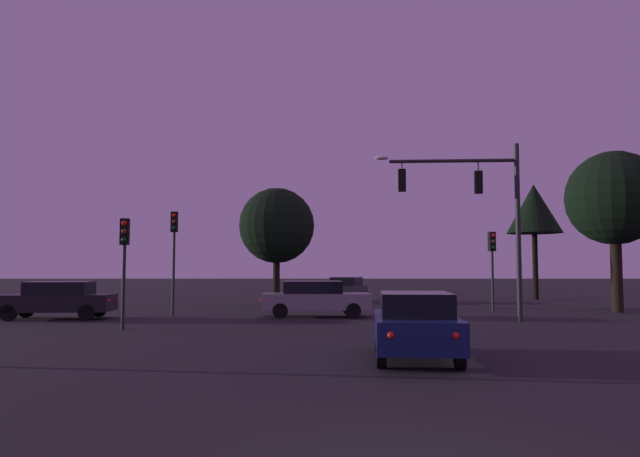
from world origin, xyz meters
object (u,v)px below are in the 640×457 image
Objects in this scene: traffic_light_corner_left at (174,242)px; traffic_light_corner_right at (125,250)px; traffic_light_median at (493,255)px; tree_left_far at (534,209)px; traffic_signal_mast_arm at (478,201)px; car_far_lane at (346,289)px; tree_center_horizon at (277,226)px; car_crossing_right at (315,298)px; tree_behind_sign at (614,199)px; car_crossing_left at (57,299)px; car_nearside_lane at (416,324)px.

traffic_light_corner_left reaches higher than traffic_light_corner_right.
tree_left_far reaches higher than traffic_light_median.
traffic_light_corner_right is at bearing -166.21° from traffic_signal_mast_arm.
traffic_light_median reaches higher than car_far_lane.
traffic_light_median is 11.51m from tree_center_horizon.
traffic_signal_mast_arm is at bearing -17.09° from car_crossing_right.
traffic_light_median is at bearing -176.61° from tree_behind_sign.
car_far_lane is at bearing 126.89° from traffic_light_median.
traffic_signal_mast_arm is 1.49× the size of car_crossing_left.
traffic_light_corner_left is at bearing -147.76° from tree_left_far.
car_crossing_right is (-8.26, -2.32, -1.89)m from traffic_light_median.
car_far_lane is (8.06, 10.10, -2.43)m from traffic_light_corner_left.
tree_center_horizon reaches higher than car_far_lane.
traffic_light_median is at bearing -53.11° from car_far_lane.
car_far_lane is at bearing 43.94° from car_crossing_left.
traffic_light_median is at bearing 66.95° from car_nearside_lane.
tree_left_far is at bearing 32.24° from traffic_light_corner_left.
car_crossing_left is (-4.11, 4.16, -1.89)m from traffic_light_corner_right.
car_crossing_right is 15.17m from tree_behind_sign.
tree_behind_sign is (5.96, 0.35, 2.68)m from traffic_light_median.
tree_behind_sign is at bearing 30.94° from traffic_signal_mast_arm.
traffic_light_corner_right is at bearing -45.37° from car_crossing_left.
tree_behind_sign is (11.83, 14.16, 4.58)m from car_nearside_lane.
tree_left_far is (25.08, 14.91, 5.20)m from car_crossing_left.
traffic_light_corner_right is 0.80× the size of car_crossing_right.
traffic_light_corner_right is 1.00× the size of traffic_light_median.
traffic_signal_mast_arm reaches higher than car_nearside_lane.
traffic_light_median is 8.78m from car_crossing_right.
tree_left_far reaches higher than car_nearside_lane.
traffic_light_corner_right is 0.81× the size of car_far_lane.
traffic_light_corner_left is at bearing 167.58° from traffic_signal_mast_arm.
traffic_light_corner_left is 5.99m from traffic_light_corner_right.
tree_behind_sign is (20.66, 7.82, 2.69)m from traffic_light_corner_right.
car_crossing_left is at bearing -149.27° from tree_left_far.
tree_left_far reaches higher than tree_behind_sign.
car_crossing_left is at bearing 176.64° from traffic_signal_mast_arm.
car_nearside_lane is (8.63, -12.30, -2.43)m from traffic_light_corner_left.
traffic_light_corner_right reaches higher than car_far_lane.
traffic_light_corner_right is 18.15m from car_far_lane.
tree_center_horizon is at bearing 70.48° from traffic_light_corner_right.
traffic_signal_mast_arm reaches higher than traffic_light_corner_left.
tree_center_horizon is at bearing 134.14° from traffic_signal_mast_arm.
car_crossing_right is (10.55, 0.99, -0.00)m from car_crossing_left.
tree_left_far is 1.19× the size of tree_center_horizon.
traffic_light_median is 0.80× the size of car_crossing_left.
tree_center_horizon reaches higher than traffic_light_median.
car_crossing_left is at bearing -157.24° from traffic_light_corner_left.
tree_left_far is at bearing 43.76° from car_crossing_right.
car_nearside_lane is at bearing -129.89° from tree_behind_sign.
car_far_lane is at bearing 146.41° from tree_behind_sign.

